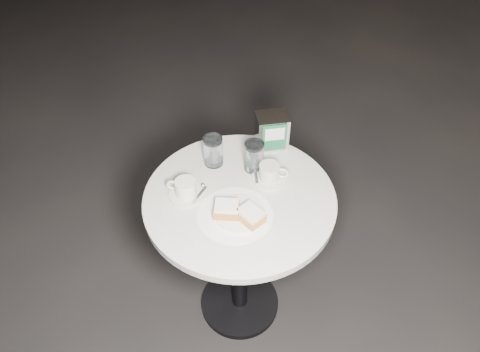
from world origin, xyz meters
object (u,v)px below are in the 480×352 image
beignet_plate (239,213)px  water_glass_left (213,151)px  water_glass_right (254,156)px  napkin_dispenser (272,131)px  coffee_cup_left (186,189)px  cafe_table (240,231)px  coffee_cup_right (270,173)px

beignet_plate → water_glass_left: bearing=113.4°
water_glass_right → napkin_dispenser: napkin_dispenser is taller
coffee_cup_left → napkin_dispenser: bearing=53.4°
napkin_dispenser → coffee_cup_left: bearing=-148.2°
beignet_plate → coffee_cup_left: size_ratio=1.48×
cafe_table → napkin_dispenser: napkin_dispenser is taller
water_glass_right → cafe_table: bearing=-105.9°
cafe_table → beignet_plate: (0.00, -0.10, 0.22)m
coffee_cup_left → water_glass_left: size_ratio=1.23×
beignet_plate → coffee_cup_left: coffee_cup_left is taller
coffee_cup_right → water_glass_left: size_ratio=1.20×
water_glass_left → napkin_dispenser: size_ratio=0.85×
cafe_table → water_glass_right: size_ratio=6.16×
coffee_cup_left → coffee_cup_right: bearing=27.3°
coffee_cup_right → water_glass_left: water_glass_left is taller
water_glass_right → coffee_cup_right: bearing=-42.7°
beignet_plate → napkin_dispenser: 0.41m
water_glass_left → beignet_plate: bearing=-66.6°
coffee_cup_left → coffee_cup_right: same height
water_glass_left → water_glass_right: same height
coffee_cup_left → napkin_dispenser: napkin_dispenser is taller
beignet_plate → water_glass_right: 0.26m
coffee_cup_left → water_glass_left: (0.08, 0.18, 0.03)m
beignet_plate → napkin_dispenser: size_ratio=1.55×
cafe_table → coffee_cup_left: coffee_cup_left is taller
water_glass_left → water_glass_right: bearing=-7.1°
coffee_cup_right → water_glass_left: bearing=167.6°
cafe_table → water_glass_right: 0.30m
cafe_table → beignet_plate: beignet_plate is taller
water_glass_left → water_glass_right: 0.16m
coffee_cup_left → napkin_dispenser: 0.43m
beignet_plate → napkin_dispenser: bearing=75.4°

